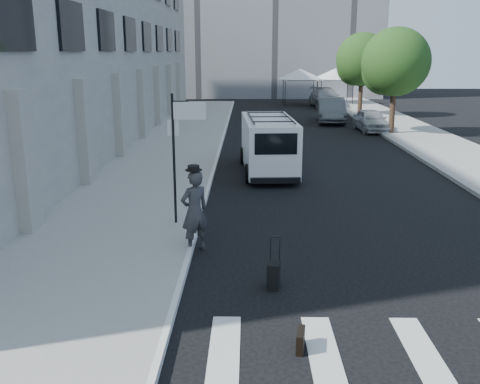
{
  "coord_description": "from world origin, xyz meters",
  "views": [
    {
      "loc": [
        -0.63,
        -10.74,
        4.7
      ],
      "look_at": [
        -0.82,
        2.14,
        1.3
      ],
      "focal_mm": 40.0,
      "sensor_mm": 36.0,
      "label": 1
    }
  ],
  "objects_px": {
    "businessman": "(195,211)",
    "cargo_van": "(268,144)",
    "parked_car_c": "(326,98)",
    "suitcase": "(274,275)",
    "briefcase": "(301,340)",
    "parked_car_b": "(331,110)",
    "parked_car_a": "(371,120)"
  },
  "relations": [
    {
      "from": "cargo_van",
      "to": "parked_car_a",
      "type": "relative_size",
      "value": 1.48
    },
    {
      "from": "businessman",
      "to": "parked_car_a",
      "type": "xyz_separation_m",
      "value": [
        8.7,
        20.2,
        -0.33
      ]
    },
    {
      "from": "briefcase",
      "to": "parked_car_c",
      "type": "xyz_separation_m",
      "value": [
        5.81,
        38.86,
        0.62
      ]
    },
    {
      "from": "suitcase",
      "to": "parked_car_b",
      "type": "bearing_deg",
      "value": 89.1
    },
    {
      "from": "businessman",
      "to": "briefcase",
      "type": "relative_size",
      "value": 4.56
    },
    {
      "from": "parked_car_b",
      "to": "parked_car_c",
      "type": "xyz_separation_m",
      "value": [
        1.03,
        10.08,
        -0.04
      ]
    },
    {
      "from": "parked_car_b",
      "to": "parked_car_c",
      "type": "distance_m",
      "value": 10.13
    },
    {
      "from": "businessman",
      "to": "cargo_van",
      "type": "relative_size",
      "value": 0.35
    },
    {
      "from": "cargo_van",
      "to": "parked_car_c",
      "type": "height_order",
      "value": "cargo_van"
    },
    {
      "from": "parked_car_a",
      "to": "parked_car_c",
      "type": "distance_m",
      "value": 14.25
    },
    {
      "from": "businessman",
      "to": "parked_car_b",
      "type": "bearing_deg",
      "value": -142.14
    },
    {
      "from": "parked_car_c",
      "to": "parked_car_a",
      "type": "bearing_deg",
      "value": -90.52
    },
    {
      "from": "parked_car_c",
      "to": "businessman",
      "type": "bearing_deg",
      "value": -106.55
    },
    {
      "from": "parked_car_a",
      "to": "parked_car_b",
      "type": "distance_m",
      "value": 4.52
    },
    {
      "from": "businessman",
      "to": "briefcase",
      "type": "distance_m",
      "value": 4.98
    },
    {
      "from": "briefcase",
      "to": "suitcase",
      "type": "bearing_deg",
      "value": 107.43
    },
    {
      "from": "businessman",
      "to": "suitcase",
      "type": "distance_m",
      "value": 2.84
    },
    {
      "from": "suitcase",
      "to": "cargo_van",
      "type": "relative_size",
      "value": 0.18
    },
    {
      "from": "briefcase",
      "to": "cargo_van",
      "type": "distance_m",
      "value": 13.33
    },
    {
      "from": "businessman",
      "to": "parked_car_b",
      "type": "relative_size",
      "value": 0.4
    },
    {
      "from": "parked_car_c",
      "to": "parked_car_b",
      "type": "bearing_deg",
      "value": -99.4
    },
    {
      "from": "suitcase",
      "to": "parked_car_a",
      "type": "relative_size",
      "value": 0.27
    },
    {
      "from": "parked_car_a",
      "to": "cargo_van",
      "type": "bearing_deg",
      "value": -123.12
    },
    {
      "from": "suitcase",
      "to": "parked_car_b",
      "type": "height_order",
      "value": "parked_car_b"
    },
    {
      "from": "parked_car_b",
      "to": "briefcase",
      "type": "bearing_deg",
      "value": -94.09
    },
    {
      "from": "parked_car_a",
      "to": "suitcase",
      "type": "bearing_deg",
      "value": -109.97
    },
    {
      "from": "briefcase",
      "to": "parked_car_c",
      "type": "relative_size",
      "value": 0.08
    },
    {
      "from": "suitcase",
      "to": "parked_car_b",
      "type": "xyz_separation_m",
      "value": [
        5.11,
        26.42,
        0.54
      ]
    },
    {
      "from": "briefcase",
      "to": "suitcase",
      "type": "xyz_separation_m",
      "value": [
        -0.33,
        2.35,
        0.11
      ]
    },
    {
      "from": "businessman",
      "to": "parked_car_b",
      "type": "distance_m",
      "value": 25.32
    },
    {
      "from": "parked_car_b",
      "to": "suitcase",
      "type": "bearing_deg",
      "value": -95.61
    },
    {
      "from": "suitcase",
      "to": "parked_car_a",
      "type": "xyz_separation_m",
      "value": [
        6.89,
        22.27,
        0.38
      ]
    }
  ]
}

